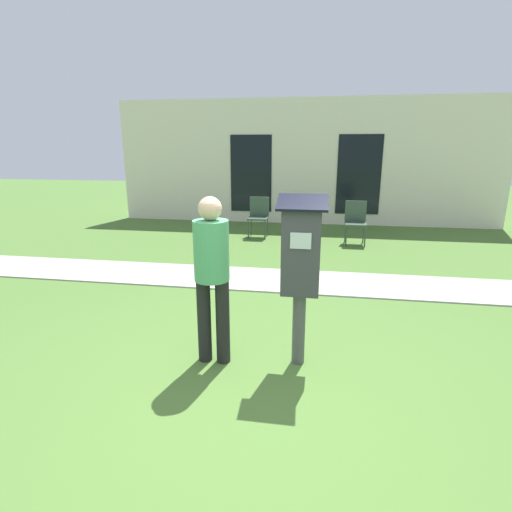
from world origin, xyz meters
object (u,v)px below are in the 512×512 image
Objects in this scene: outdoor_chair_left at (259,214)px; outdoor_chair_middle at (306,215)px; parking_meter at (301,260)px; person_standing at (212,268)px; outdoor_chair_right at (356,219)px.

outdoor_chair_left and outdoor_chair_middle have the same top height.
parking_meter is 1.01× the size of person_standing.
outdoor_chair_right is at bearing 80.05° from person_standing.
outdoor_chair_left is 1.00× the size of outdoor_chair_right.
outdoor_chair_middle is 1.00× the size of outdoor_chair_right.
outdoor_chair_middle is at bearing 91.99° from parking_meter.
parking_meter is 0.81m from person_standing.
outdoor_chair_middle is at bearing 5.46° from outdoor_chair_left.
parking_meter is 1.77× the size of outdoor_chair_left.
parking_meter reaches higher than outdoor_chair_left.
outdoor_chair_middle is at bearing 147.46° from outdoor_chair_right.
outdoor_chair_middle is (1.06, -0.03, 0.00)m from outdoor_chair_left.
outdoor_chair_left is (-1.25, 5.43, -0.49)m from parking_meter.
person_standing is 5.56m from outdoor_chair_left.
person_standing is at bearing -78.08° from outdoor_chair_left.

